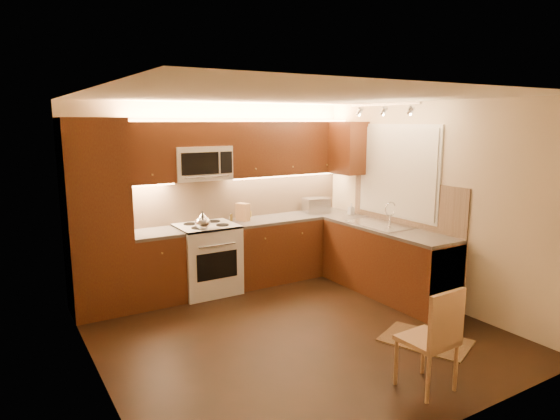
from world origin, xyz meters
TOP-DOWN VIEW (x-y plane):
  - floor at (0.00, 0.00)m, footprint 4.00×4.00m
  - ceiling at (0.00, 0.00)m, footprint 4.00×4.00m
  - wall_back at (0.00, 2.00)m, footprint 4.00×0.01m
  - wall_front at (0.00, -2.00)m, footprint 4.00×0.01m
  - wall_left at (-2.00, 0.00)m, footprint 0.01×4.00m
  - wall_right at (2.00, 0.00)m, footprint 0.01×4.00m
  - pantry at (-1.65, 1.70)m, footprint 0.70×0.60m
  - base_cab_back_left at (-0.99, 1.70)m, footprint 0.62×0.60m
  - counter_back_left at (-0.99, 1.70)m, footprint 0.62×0.60m
  - base_cab_back_right at (1.04, 1.70)m, footprint 1.92×0.60m
  - counter_back_right at (1.04, 1.70)m, footprint 1.92×0.60m
  - base_cab_right at (1.70, 0.40)m, footprint 0.60×2.00m
  - counter_right at (1.70, 0.40)m, footprint 0.60×2.00m
  - dishwasher at (1.70, -0.30)m, footprint 0.58×0.60m
  - backsplash_back at (0.35, 1.99)m, footprint 3.30×0.02m
  - backsplash_right at (1.99, 0.40)m, footprint 0.02×2.00m
  - upper_cab_back_left at (-0.99, 1.82)m, footprint 0.62×0.35m
  - upper_cab_back_right at (1.04, 1.82)m, footprint 1.92×0.35m
  - upper_cab_bridge at (-0.30, 1.82)m, footprint 0.76×0.35m
  - upper_cab_right_corner at (1.82, 1.40)m, footprint 0.35×0.50m
  - stove at (-0.30, 1.68)m, footprint 0.76×0.65m
  - microwave at (-0.30, 1.81)m, footprint 0.76×0.38m
  - window_frame at (1.99, 0.55)m, footprint 0.03×1.44m
  - window_blinds at (1.97, 0.55)m, footprint 0.02×1.36m
  - sink at (1.70, 0.55)m, footprint 0.52×0.86m
  - faucet at (1.88, 0.55)m, footprint 0.20×0.04m
  - track_light_bar at (1.55, 0.40)m, footprint 0.04×1.20m
  - kettle at (-0.44, 1.45)m, footprint 0.25×0.25m
  - toaster_oven at (1.52, 1.75)m, footprint 0.41×0.33m
  - knife_block at (0.28, 1.76)m, footprint 0.17×0.21m
  - spice_jar_a at (0.14, 1.84)m, footprint 0.05×0.05m
  - spice_jar_b at (0.14, 1.84)m, footprint 0.04×0.04m
  - spice_jar_c at (0.14, 1.84)m, footprint 0.05×0.05m
  - spice_jar_d at (0.49, 1.93)m, footprint 0.04×0.04m
  - soap_bottle at (1.86, 1.34)m, footprint 0.08×0.08m
  - rug at (1.04, -0.90)m, footprint 0.87×1.02m
  - dining_chair at (0.35, -1.52)m, footprint 0.42×0.42m

SIDE VIEW (x-z plane):
  - floor at x=0.00m, z-range -0.01..0.01m
  - rug at x=1.04m, z-range 0.00..0.01m
  - base_cab_back_left at x=-0.99m, z-range 0.00..0.86m
  - base_cab_back_right at x=1.04m, z-range 0.00..0.86m
  - base_cab_right at x=1.70m, z-range 0.00..0.86m
  - dishwasher at x=1.70m, z-range 0.01..0.85m
  - dining_chair at x=0.35m, z-range 0.00..0.91m
  - stove at x=-0.30m, z-range 0.00..0.92m
  - counter_back_left at x=-0.99m, z-range 0.86..0.90m
  - counter_back_right at x=1.04m, z-range 0.86..0.90m
  - counter_right at x=1.70m, z-range 0.86..0.90m
  - spice_jar_d at x=0.49m, z-range 0.90..0.99m
  - spice_jar_b at x=0.14m, z-range 0.90..0.99m
  - spice_jar_c at x=0.14m, z-range 0.90..1.00m
  - spice_jar_a at x=0.14m, z-range 0.90..1.00m
  - sink at x=1.70m, z-range 0.90..1.05m
  - soap_bottle at x=1.86m, z-range 0.90..1.06m
  - toaster_oven at x=1.52m, z-range 0.90..1.12m
  - knife_block at x=0.28m, z-range 0.90..1.14m
  - kettle at x=-0.44m, z-range 0.92..1.15m
  - faucet at x=1.88m, z-range 0.90..1.20m
  - pantry at x=-1.65m, z-range 0.00..2.30m
  - backsplash_back at x=0.35m, z-range 0.90..1.50m
  - backsplash_right at x=1.99m, z-range 0.90..1.50m
  - wall_back at x=0.00m, z-range 0.00..2.50m
  - wall_front at x=0.00m, z-range 0.00..2.50m
  - wall_left at x=-2.00m, z-range 0.00..2.50m
  - wall_right at x=2.00m, z-range 0.00..2.50m
  - window_frame at x=1.99m, z-range 0.98..2.22m
  - window_blinds at x=1.97m, z-range 1.02..2.18m
  - microwave at x=-0.30m, z-range 1.50..1.94m
  - upper_cab_back_left at x=-0.99m, z-range 1.50..2.25m
  - upper_cab_back_right at x=1.04m, z-range 1.50..2.25m
  - upper_cab_right_corner at x=1.82m, z-range 1.50..2.25m
  - upper_cab_bridge at x=-0.30m, z-range 1.94..2.25m
  - track_light_bar at x=1.55m, z-range 2.44..2.48m
  - ceiling at x=0.00m, z-range 2.50..2.50m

